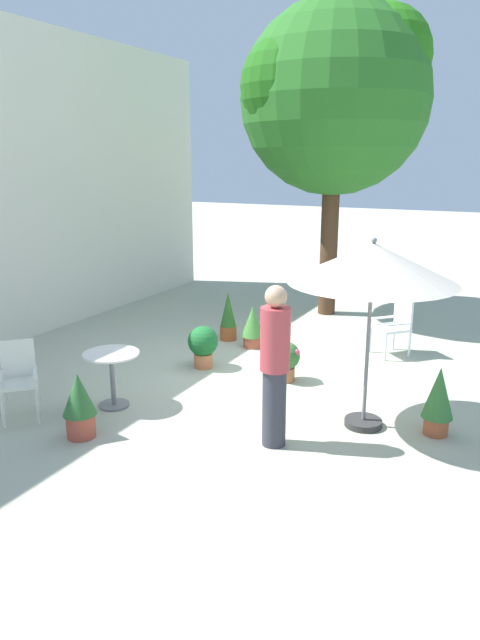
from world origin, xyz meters
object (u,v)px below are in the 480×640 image
object	(u,v)px
potted_plant_2	(203,344)
potted_plant_5	(253,326)
shade_tree	(334,98)
potted_plant_3	(438,399)
patio_chair_1	(19,375)
potted_plant_0	(286,359)
patio_chair_0	(396,323)
potted_plant_4	(228,317)
cafe_table_0	(112,369)
patio_umbrella_0	(373,265)
standing_person	(275,364)
potted_plant_1	(79,404)

from	to	relation	value
potted_plant_2	potted_plant_5	xyz separation A→B (m)	(1.23, -0.23, 0.01)
shade_tree	potted_plant_3	distance (m)	6.66
patio_chair_1	potted_plant_0	distance (m)	3.52
patio_chair_0	potted_plant_4	xyz separation A→B (m)	(-0.50, 2.75, -0.11)
potted_plant_0	potted_plant_4	size ratio (longest dim) A/B	0.68
patio_chair_1	patio_chair_0	bearing A→B (deg)	-38.36
cafe_table_0	potted_plant_4	xyz separation A→B (m)	(3.17, 0.04, -0.09)
cafe_table_0	potted_plant_4	size ratio (longest dim) A/B	0.85
patio_chair_1	potted_plant_4	world-z (taller)	patio_chair_1
patio_umbrella_0	potted_plant_3	distance (m)	1.69
patio_chair_0	potted_plant_2	xyz separation A→B (m)	(-1.91, 2.42, -0.16)
potted_plant_5	standing_person	xyz separation A→B (m)	(-3.01, -1.71, 0.56)
patio_chair_0	cafe_table_0	bearing A→B (deg)	143.60
potted_plant_2	potted_plant_4	distance (m)	1.45
patio_chair_1	potted_plant_1	size ratio (longest dim) A/B	1.25
cafe_table_0	potted_plant_0	distance (m)	2.42
cafe_table_0	potted_plant_2	distance (m)	1.79
potted_plant_1	potted_plant_5	distance (m)	3.85
potted_plant_0	standing_person	size ratio (longest dim) A/B	0.32
potted_plant_3	potted_plant_4	xyz separation A→B (m)	(2.13, 3.82, -0.03)
potted_plant_0	potted_plant_2	size ratio (longest dim) A/B	0.90
potted_plant_3	standing_person	world-z (taller)	standing_person
patio_umbrella_0	patio_chair_0	bearing A→B (deg)	5.70
cafe_table_0	potted_plant_3	world-z (taller)	potted_plant_3
patio_umbrella_0	potted_plant_2	world-z (taller)	patio_umbrella_0
patio_umbrella_0	potted_plant_1	distance (m)	3.60
potted_plant_2	potted_plant_3	xyz separation A→B (m)	(-0.72, -3.50, 0.07)
potted_plant_0	potted_plant_5	size ratio (longest dim) A/B	0.82
potted_plant_1	cafe_table_0	bearing A→B (deg)	14.30
patio_chair_1	potted_plant_2	world-z (taller)	patio_chair_1
patio_chair_1	standing_person	world-z (taller)	standing_person
potted_plant_3	patio_chair_1	bearing A→B (deg)	111.41
potted_plant_5	patio_chair_1	bearing A→B (deg)	160.68
cafe_table_0	standing_person	bearing A→B (deg)	-90.60
shade_tree	potted_plant_3	bearing A→B (deg)	-148.01
potted_plant_1	potted_plant_2	size ratio (longest dim) A/B	1.19
cafe_table_0	potted_plant_3	size ratio (longest dim) A/B	0.88
potted_plant_4	potted_plant_1	bearing A→B (deg)	-176.34
potted_plant_2	potted_plant_4	xyz separation A→B (m)	(1.41, 0.33, 0.04)
potted_plant_4	potted_plant_5	bearing A→B (deg)	-108.10
potted_plant_3	potted_plant_5	world-z (taller)	potted_plant_3
potted_plant_1	potted_plant_5	world-z (taller)	potted_plant_1
potted_plant_0	standing_person	bearing A→B (deg)	-161.19
cafe_table_0	potted_plant_0	bearing A→B (deg)	-41.63
patio_chair_1	patio_umbrella_0	bearing A→B (deg)	-66.68
patio_umbrella_0	potted_plant_4	world-z (taller)	patio_umbrella_0
cafe_table_0	potted_plant_3	bearing A→B (deg)	-74.62
patio_umbrella_0	potted_plant_0	world-z (taller)	patio_umbrella_0
potted_plant_0	potted_plant_3	size ratio (longest dim) A/B	0.71
patio_umbrella_0	standing_person	bearing A→B (deg)	139.96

